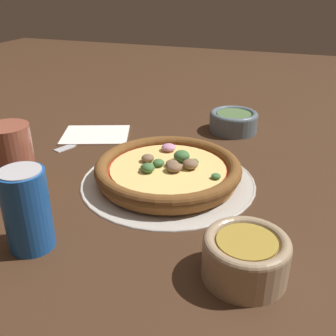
# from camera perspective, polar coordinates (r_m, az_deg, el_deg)

# --- Properties ---
(ground_plane) EXTENTS (3.00, 3.00, 0.00)m
(ground_plane) POSITION_cam_1_polar(r_m,az_deg,el_deg) (0.76, -0.00, -1.97)
(ground_plane) COLOR #3D2616
(pizza_tray) EXTENTS (0.34, 0.34, 0.01)m
(pizza_tray) POSITION_cam_1_polar(r_m,az_deg,el_deg) (0.76, -0.00, -1.75)
(pizza_tray) COLOR #B7B2A8
(pizza_tray) RESTS_ON ground_plane
(pizza) EXTENTS (0.28, 0.28, 0.05)m
(pizza) POSITION_cam_1_polar(r_m,az_deg,el_deg) (0.75, 0.02, -0.22)
(pizza) COLOR #A86B33
(pizza) RESTS_ON pizza_tray
(bowl_near) EXTENTS (0.11, 0.11, 0.06)m
(bowl_near) POSITION_cam_1_polar(r_m,az_deg,el_deg) (0.53, 11.19, -12.34)
(bowl_near) COLOR #9E8466
(bowl_near) RESTS_ON ground_plane
(bowl_far) EXTENTS (0.12, 0.12, 0.05)m
(bowl_far) POSITION_cam_1_polar(r_m,az_deg,el_deg) (1.01, 9.48, 6.81)
(bowl_far) COLOR slate
(bowl_far) RESTS_ON ground_plane
(drinking_cup) EXTENTS (0.08, 0.08, 0.12)m
(drinking_cup) POSITION_cam_1_polar(r_m,az_deg,el_deg) (0.78, -21.83, 1.65)
(drinking_cup) COLOR brown
(drinking_cup) RESTS_ON ground_plane
(napkin) EXTENTS (0.19, 0.17, 0.01)m
(napkin) POSITION_cam_1_polar(r_m,az_deg,el_deg) (0.99, -10.45, 4.87)
(napkin) COLOR white
(napkin) RESTS_ON ground_plane
(fork) EXTENTS (0.08, 0.17, 0.00)m
(fork) POSITION_cam_1_polar(r_m,az_deg,el_deg) (0.96, -12.07, 3.84)
(fork) COLOR #B7B7BC
(fork) RESTS_ON ground_plane
(beverage_can) EXTENTS (0.07, 0.07, 0.12)m
(beverage_can) POSITION_cam_1_polar(r_m,az_deg,el_deg) (0.59, -19.81, -5.72)
(beverage_can) COLOR #194C99
(beverage_can) RESTS_ON ground_plane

